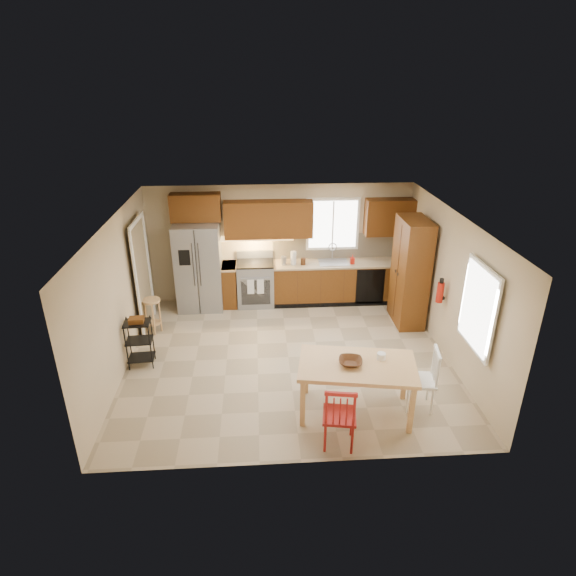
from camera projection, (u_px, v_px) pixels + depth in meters
The scene contains 33 objects.
floor at pixel (288, 357), 8.43m from camera, with size 5.50×5.50×0.00m, color tan.
ceiling at pixel (288, 219), 7.40m from camera, with size 5.50×5.00×0.02m, color silver.
wall_back at pixel (280, 243), 10.19m from camera, with size 5.50×0.02×2.50m, color #CCB793.
wall_front at pixel (303, 382), 5.64m from camera, with size 5.50×0.02×2.50m, color #CCB793.
wall_left at pixel (118, 297), 7.75m from camera, with size 0.02×5.00×2.50m, color #CCB793.
wall_right at pixel (451, 288), 8.08m from camera, with size 0.02×5.00×2.50m, color #CCB793.
refrigerator at pixel (199, 267), 9.88m from camera, with size 0.92×0.75×1.82m, color gray.
range_stove at pixel (256, 284), 10.19m from camera, with size 0.76×0.63×0.92m, color gray.
base_cabinet_narrow at pixel (230, 285), 10.18m from camera, with size 0.30×0.60×0.90m, color brown.
base_cabinet_run at pixel (341, 282), 10.32m from camera, with size 2.92×0.60×0.90m, color brown.
dishwasher at pixel (370, 287), 10.09m from camera, with size 0.60×0.02×0.78m, color black.
backsplash at pixel (341, 245), 10.28m from camera, with size 2.92×0.03×0.55m, color beige.
upper_over_fridge at pixel (196, 207), 9.57m from camera, with size 1.00×0.35×0.55m, color #5B320F.
upper_left_block at pixel (268, 219), 9.78m from camera, with size 1.80×0.35×0.75m, color #5B320F.
upper_right_block at pixel (389, 217), 9.93m from camera, with size 1.00×0.35×0.75m, color #5B320F.
window_back at pixel (333, 224), 10.07m from camera, with size 1.12×0.04×1.12m, color white.
sink at pixel (333, 264), 10.14m from camera, with size 0.62×0.46×0.16m, color gray.
undercab_glow at pixel (254, 239), 9.90m from camera, with size 1.60×0.30×0.01m, color #FFBF66.
soap_bottle at pixel (352, 259), 10.02m from camera, with size 0.09×0.09×0.19m, color #B1180C.
paper_towel at pixel (293, 258), 9.97m from camera, with size 0.12×0.12×0.28m, color white.
canister_steel at pixel (284, 260), 9.98m from camera, with size 0.11×0.11×0.18m, color gray.
canister_wood at pixel (303, 261), 9.98m from camera, with size 0.10×0.10×0.14m, color #4C2B14.
pantry at pixel (410, 272), 9.23m from camera, with size 0.50×0.95×2.10m, color brown.
fire_extinguisher at pixel (440, 292), 8.27m from camera, with size 0.12×0.12×0.36m, color #B1180C.
window_right at pixel (478, 308), 6.95m from camera, with size 0.04×1.02×1.32m, color white.
doorway at pixel (142, 277), 9.02m from camera, with size 0.04×0.95×2.10m, color #8C7A59.
dining_table at pixel (356, 388), 6.93m from camera, with size 1.64×0.92×0.80m, color #E0AD70, non-canonical shape.
chair_red at pixel (339, 414), 6.28m from camera, with size 0.45×0.45×0.97m, color #A81E19, non-canonical shape.
chair_white at pixel (420, 379), 7.00m from camera, with size 0.45×0.45×0.97m, color white, non-canonical shape.
table_bowl at pixel (350, 365), 6.75m from camera, with size 0.33×0.33×0.08m, color #4C2B14.
table_jar at pixel (381, 358), 6.86m from camera, with size 0.13×0.13×0.15m, color white.
bar_stool at pixel (153, 316), 9.11m from camera, with size 0.33×0.33×0.69m, color #E0AD70, non-canonical shape.
utility_cart at pixel (140, 343), 8.04m from camera, with size 0.43×0.33×0.85m, color black, non-canonical shape.
Camera 1 is at (-0.48, -7.17, 4.57)m, focal length 30.00 mm.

